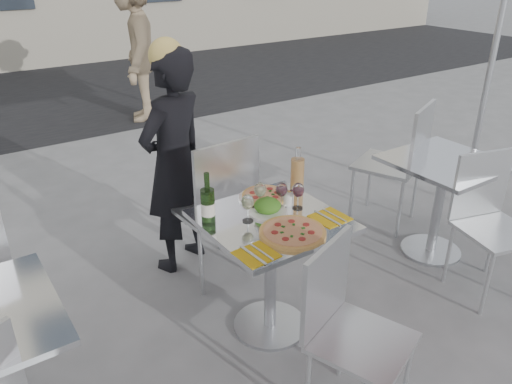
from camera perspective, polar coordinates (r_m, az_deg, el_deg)
ground at (r=3.15m, az=1.59°, el=-15.09°), size 80.00×80.00×0.00m
street_asphalt at (r=8.78m, az=-24.32°, el=10.01°), size 24.00×5.00×0.00m
main_table at (r=2.82m, az=1.72°, el=-6.79°), size 0.72×0.72×0.75m
side_table_right at (r=3.80m, az=20.44°, el=0.49°), size 0.72×0.72×0.75m
chair_far at (r=3.24m, az=-4.45°, el=-0.79°), size 0.50×0.51×1.04m
chair_near at (r=2.40m, az=10.18°, el=-14.17°), size 0.53×0.54×0.90m
side_chair_rfar at (r=4.09m, az=16.36°, el=3.98°), size 0.62×0.63×1.03m
side_chair_rnear at (r=3.53m, az=25.06°, el=-2.17°), size 0.52×0.53×0.93m
woman_diner at (r=3.40m, az=-9.32°, el=3.22°), size 0.66×0.55×1.55m
pedestrian_b at (r=6.83m, az=-13.78°, el=15.89°), size 1.12×1.42×1.93m
pizza_near at (r=2.57m, az=4.21°, el=-4.61°), size 0.35×0.35×0.02m
pizza_far at (r=2.92m, az=1.04°, el=-0.52°), size 0.31×0.31×0.03m
salad_plate at (r=2.76m, az=1.33°, el=-1.72°), size 0.22×0.22×0.09m
wine_bottle at (r=2.62m, az=-5.52°, el=-1.45°), size 0.07×0.08×0.29m
carafe at (r=2.96m, az=4.74°, el=1.93°), size 0.08×0.08×0.29m
sugar_shaker at (r=2.84m, az=3.70°, el=-0.47°), size 0.06×0.06×0.11m
wineglass_white_a at (r=2.64m, az=-0.97°, el=-1.26°), size 0.07×0.07×0.16m
wineglass_white_b at (r=2.77m, az=0.47°, el=0.16°), size 0.07×0.07×0.16m
wineglass_red_a at (r=2.78m, az=2.94°, el=0.20°), size 0.07×0.07×0.16m
wineglass_red_b at (r=2.78m, az=4.85°, el=0.14°), size 0.07×0.07×0.16m
napkin_left at (r=2.40m, az=0.01°, el=-7.11°), size 0.19×0.20×0.01m
napkin_right at (r=2.75m, az=8.46°, el=-2.87°), size 0.19×0.20×0.01m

